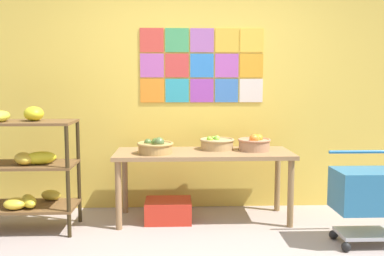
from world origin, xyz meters
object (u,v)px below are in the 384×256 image
fruit_basket_right (217,143)px  produce_crate_under_table (168,211)px  display_table (203,159)px  fruit_basket_back_left (255,143)px  fruit_basket_back_right (156,146)px  shopping_cart (369,194)px  banana_shelf_unit (19,163)px

fruit_basket_right → produce_crate_under_table: (-0.50, -0.18, -0.65)m
display_table → fruit_basket_back_left: fruit_basket_back_left is taller
fruit_basket_back_right → fruit_basket_right: bearing=21.1°
shopping_cart → display_table: bearing=144.0°
banana_shelf_unit → shopping_cart: (3.10, -0.49, -0.19)m
display_table → fruit_basket_back_right: (-0.47, -0.10, 0.15)m
display_table → fruit_basket_right: bearing=43.1°
fruit_basket_back_left → shopping_cart: fruit_basket_back_left is taller
banana_shelf_unit → fruit_basket_back_right: 1.28m
fruit_basket_back_right → shopping_cart: size_ratio=0.45×
fruit_basket_back_right → produce_crate_under_table: 0.67m
fruit_basket_right → fruit_basket_back_right: bearing=-158.9°
banana_shelf_unit → fruit_basket_back_right: banana_shelf_unit is taller
banana_shelf_unit → shopping_cart: size_ratio=1.48×
fruit_basket_back_left → fruit_basket_right: (-0.38, 0.09, -0.02)m
banana_shelf_unit → fruit_basket_back_left: 2.28m
fruit_basket_back_left → fruit_basket_back_right: (-1.00, -0.15, -0.01)m
display_table → produce_crate_under_table: (-0.36, -0.04, -0.51)m
shopping_cart → fruit_basket_back_left: bearing=129.5°
banana_shelf_unit → shopping_cart: banana_shelf_unit is taller
display_table → fruit_basket_back_left: 0.55m
banana_shelf_unit → display_table: (1.73, 0.24, -0.02)m
banana_shelf_unit → produce_crate_under_table: bearing=8.1°
shopping_cart → fruit_basket_back_right: bearing=153.3°
display_table → fruit_basket_back_right: size_ratio=4.96×
display_table → shopping_cart: size_ratio=2.24×
display_table → shopping_cart: shopping_cart is taller
produce_crate_under_table → fruit_basket_back_right: bearing=-154.3°
display_table → banana_shelf_unit: bearing=-172.1°
produce_crate_under_table → shopping_cart: bearing=-21.9°
display_table → fruit_basket_back_left: bearing=4.9°
produce_crate_under_table → shopping_cart: 1.88m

